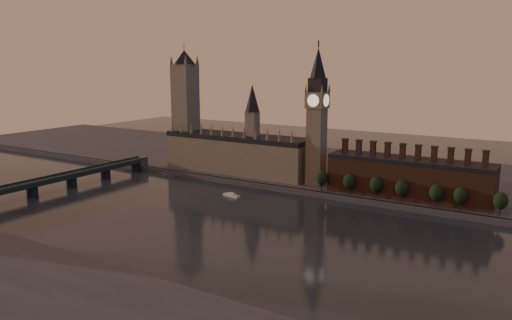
{
  "coord_description": "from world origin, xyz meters",
  "views": [
    {
      "loc": [
        166.39,
        -228.24,
        94.75
      ],
      "look_at": [
        -9.26,
        55.0,
        29.91
      ],
      "focal_mm": 35.0,
      "sensor_mm": 36.0,
      "label": 1
    }
  ],
  "objects_px": {
    "westminster_bridge": "(49,182)",
    "big_ben": "(317,115)",
    "victoria_tower": "(186,104)",
    "river_boat": "(232,195)"
  },
  "relations": [
    {
      "from": "big_ben",
      "to": "westminster_bridge",
      "type": "xyz_separation_m",
      "value": [
        -165.0,
        -112.7,
        -49.39
      ]
    },
    {
      "from": "big_ben",
      "to": "westminster_bridge",
      "type": "relative_size",
      "value": 0.54
    },
    {
      "from": "westminster_bridge",
      "to": "big_ben",
      "type": "bearing_deg",
      "value": 34.33
    },
    {
      "from": "westminster_bridge",
      "to": "river_boat",
      "type": "height_order",
      "value": "westminster_bridge"
    },
    {
      "from": "victoria_tower",
      "to": "river_boat",
      "type": "distance_m",
      "value": 119.39
    },
    {
      "from": "westminster_bridge",
      "to": "river_boat",
      "type": "distance_m",
      "value": 137.34
    },
    {
      "from": "big_ben",
      "to": "river_boat",
      "type": "bearing_deg",
      "value": -129.4
    },
    {
      "from": "westminster_bridge",
      "to": "river_boat",
      "type": "relative_size",
      "value": 14.05
    },
    {
      "from": "big_ben",
      "to": "river_boat",
      "type": "xyz_separation_m",
      "value": [
        -42.25,
        -51.44,
        -55.77
      ]
    },
    {
      "from": "victoria_tower",
      "to": "big_ben",
      "type": "height_order",
      "value": "victoria_tower"
    }
  ]
}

